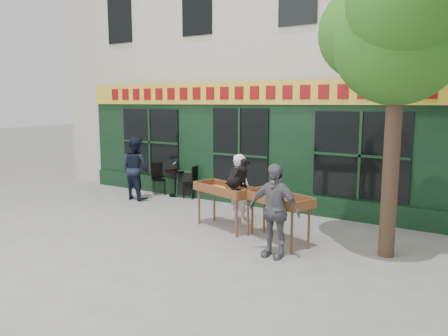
{
  "coord_description": "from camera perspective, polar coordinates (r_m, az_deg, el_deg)",
  "views": [
    {
      "loc": [
        5.94,
        -7.69,
        2.76
      ],
      "look_at": [
        0.67,
        0.5,
        1.29
      ],
      "focal_mm": 35.0,
      "sensor_mm": 36.0,
      "label": 1
    }
  ],
  "objects": [
    {
      "name": "chalkboard",
      "position": [
        12.76,
        -5.12,
        -2.1
      ],
      "size": [
        0.58,
        0.27,
        0.79
      ],
      "rotation": [
        0.0,
        0.0,
        0.15
      ],
      "color": "black",
      "rests_on": "ground"
    },
    {
      "name": "book_cart_center",
      "position": [
        9.51,
        0.09,
        -3.16
      ],
      "size": [
        1.62,
        1.05,
        0.99
      ],
      "rotation": [
        0.0,
        0.0,
        -0.31
      ],
      "color": "brown",
      "rests_on": "ground"
    },
    {
      "name": "building",
      "position": [
        15.06,
        9.61,
        16.94
      ],
      "size": [
        14.0,
        7.26,
        10.0
      ],
      "color": "beige",
      "rests_on": "ground"
    },
    {
      "name": "street_tree",
      "position": [
        8.31,
        22.28,
        17.3
      ],
      "size": [
        3.05,
        2.9,
        5.6
      ],
      "color": "#382619",
      "rests_on": "ground"
    },
    {
      "name": "ground",
      "position": [
        10.1,
        -4.75,
        -7.29
      ],
      "size": [
        80.0,
        80.0,
        0.0
      ],
      "primitive_type": "plane",
      "color": "slate",
      "rests_on": "ground"
    },
    {
      "name": "potted_plant",
      "position": [
        12.89,
        -6.45,
        0.27
      ],
      "size": [
        0.17,
        0.15,
        0.28
      ],
      "primitive_type": "imported",
      "rotation": [
        0.0,
        0.0,
        -0.41
      ],
      "color": "gray",
      "rests_on": "bistro_table"
    },
    {
      "name": "man_right",
      "position": [
        7.87,
        6.55,
        -5.52
      ],
      "size": [
        1.01,
        0.45,
        1.7
      ],
      "primitive_type": "imported",
      "rotation": [
        0.0,
        0.0,
        -0.04
      ],
      "color": "#56575B",
      "rests_on": "ground"
    },
    {
      "name": "woman",
      "position": [
        10.06,
        2.09,
        -2.67
      ],
      "size": [
        0.67,
        0.54,
        1.59
      ],
      "primitive_type": "imported",
      "rotation": [
        0.0,
        0.0,
        2.83
      ],
      "color": "silver",
      "rests_on": "ground"
    },
    {
      "name": "bistro_table",
      "position": [
        12.95,
        -6.43,
        -1.31
      ],
      "size": [
        0.6,
        0.6,
        0.76
      ],
      "color": "black",
      "rests_on": "ground"
    },
    {
      "name": "bistro_chair_right",
      "position": [
        12.58,
        -4.09,
        -1.5
      ],
      "size": [
        0.4,
        0.4,
        0.95
      ],
      "rotation": [
        0.0,
        0.0,
        -1.46
      ],
      "color": "black",
      "rests_on": "ground"
    },
    {
      "name": "dog",
      "position": [
        9.2,
        1.76,
        -0.6
      ],
      "size": [
        0.51,
        0.68,
        0.6
      ],
      "primitive_type": null,
      "rotation": [
        0.0,
        0.0,
        -0.31
      ],
      "color": "black",
      "rests_on": "book_cart_center"
    },
    {
      "name": "bistro_chair_left",
      "position": [
        13.31,
        -8.62,
        -1.02
      ],
      "size": [
        0.51,
        0.51,
        0.95
      ],
      "rotation": [
        0.0,
        0.0,
        0.9
      ],
      "color": "black",
      "rests_on": "ground"
    },
    {
      "name": "man_left",
      "position": [
        12.69,
        -11.47,
        -0.03
      ],
      "size": [
        0.91,
        0.73,
        1.79
      ],
      "primitive_type": "imported",
      "rotation": [
        0.0,
        0.0,
        3.08
      ],
      "color": "black",
      "rests_on": "ground"
    },
    {
      "name": "book_cart_right",
      "position": [
        8.66,
        6.97,
        -4.41
      ],
      "size": [
        1.62,
        1.14,
        0.99
      ],
      "rotation": [
        0.0,
        0.0,
        -0.39
      ],
      "color": "brown",
      "rests_on": "ground"
    }
  ]
}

